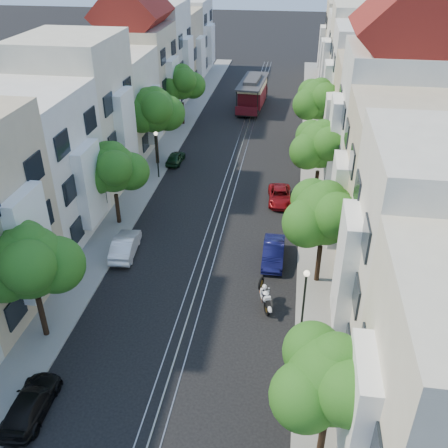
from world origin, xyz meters
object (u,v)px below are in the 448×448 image
at_px(lamp_west, 157,148).
at_px(parked_car_e_far, 280,196).
at_px(sportbike_rider, 265,296).
at_px(tree_w_a, 31,264).
at_px(tree_e_d, 319,100).
at_px(parked_car_w_near, 31,404).
at_px(tree_w_b, 113,169).
at_px(lamp_east, 305,294).
at_px(parked_car_w_mid, 125,245).
at_px(tree_w_c, 155,111).
at_px(parked_car_w_far, 175,158).
at_px(cable_car, 252,92).
at_px(tree_w_d, 182,83).
at_px(parked_car_e_mid, 273,253).
at_px(tree_e_a, 333,381).
at_px(tree_e_c, 321,146).
at_px(tree_e_b, 325,215).

distance_m(lamp_west, parked_car_e_far, 11.31).
bearing_deg(sportbike_rider, tree_w_a, 177.64).
bearing_deg(tree_w_a, tree_e_d, 63.59).
bearing_deg(parked_car_w_near, tree_w_b, -86.79).
xyz_separation_m(sportbike_rider, parked_car_e_far, (0.20, 13.21, -0.38)).
relative_size(tree_w_b, lamp_west, 1.51).
bearing_deg(tree_w_b, tree_e_d, 49.73).
height_order(lamp_east, parked_car_w_near, lamp_east).
bearing_deg(parked_car_e_far, tree_w_b, -160.47).
xyz_separation_m(tree_w_b, lamp_west, (0.84, 8.02, -1.55)).
bearing_deg(parked_car_w_mid, tree_w_a, 73.23).
bearing_deg(tree_w_c, parked_car_w_far, 17.13).
relative_size(lamp_west, parked_car_e_far, 1.06).
distance_m(sportbike_rider, cable_car, 37.38).
xyz_separation_m(tree_w_d, lamp_east, (13.44, -31.98, -1.75)).
height_order(tree_e_d, cable_car, tree_e_d).
distance_m(tree_w_b, parked_car_e_mid, 12.54).
height_order(tree_w_a, parked_car_w_near, tree_w_a).
height_order(parked_car_e_mid, parked_car_w_mid, parked_car_w_mid).
bearing_deg(sportbike_rider, parked_car_e_mid, 66.00).
bearing_deg(sportbike_rider, tree_e_a, -92.81).
relative_size(tree_e_c, tree_w_b, 1.04).
relative_size(lamp_west, cable_car, 0.46).
xyz_separation_m(tree_e_c, parked_car_w_mid, (-12.71, -9.76, -3.94)).
relative_size(tree_e_d, parked_car_e_mid, 1.76).
bearing_deg(lamp_east, tree_e_d, 87.96).
height_order(cable_car, parked_car_e_far, cable_car).
height_order(tree_e_c, tree_w_c, tree_w_c).
bearing_deg(tree_w_b, cable_car, 76.53).
bearing_deg(tree_w_b, tree_w_d, 90.00).
bearing_deg(cable_car, tree_e_d, -54.91).
relative_size(tree_e_a, tree_e_b, 0.94).
xyz_separation_m(tree_e_c, sportbike_rider, (-3.06, -14.03, -3.68)).
bearing_deg(parked_car_w_near, lamp_east, -152.38).
bearing_deg(sportbike_rider, cable_car, 75.08).
xyz_separation_m(tree_w_c, parked_car_e_far, (11.54, -5.82, -4.53)).
bearing_deg(parked_car_w_mid, tree_e_b, 169.20).
relative_size(tree_e_c, cable_car, 0.73).
bearing_deg(tree_w_c, tree_e_d, 22.62).
distance_m(lamp_east, cable_car, 39.59).
relative_size(cable_car, parked_car_w_far, 2.85).
xyz_separation_m(tree_e_a, cable_car, (-7.44, 46.07, -2.39)).
xyz_separation_m(tree_w_a, parked_car_e_far, (11.54, 17.18, -4.19)).
relative_size(tree_w_a, sportbike_rider, 3.29).
relative_size(tree_e_c, parked_car_w_mid, 1.62).
relative_size(tree_e_c, tree_w_a, 0.98).
bearing_deg(cable_car, tree_e_b, -74.23).
bearing_deg(tree_e_a, tree_e_d, 90.00).
height_order(tree_e_c, parked_car_w_far, tree_e_c).
bearing_deg(parked_car_e_far, parked_car_w_far, 143.17).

